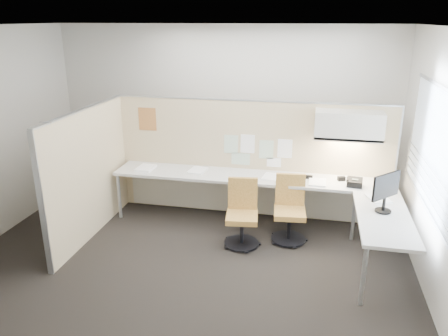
% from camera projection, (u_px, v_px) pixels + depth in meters
% --- Properties ---
extents(floor, '(5.50, 4.50, 0.01)m').
position_uv_depth(floor, '(187.00, 262.00, 5.45)').
color(floor, black).
rests_on(floor, ground).
extents(ceiling, '(5.50, 4.50, 0.01)m').
position_uv_depth(ceiling, '(179.00, 26.00, 4.54)').
color(ceiling, white).
rests_on(ceiling, wall_back).
extents(wall_back, '(5.50, 0.02, 2.80)m').
position_uv_depth(wall_back, '(224.00, 114.00, 7.08)').
color(wall_back, beige).
rests_on(wall_back, ground).
extents(wall_front, '(5.50, 0.02, 2.80)m').
position_uv_depth(wall_front, '(85.00, 252.00, 2.91)').
color(wall_front, beige).
rests_on(wall_front, ground).
extents(wall_right, '(0.02, 4.50, 2.80)m').
position_uv_depth(wall_right, '(441.00, 171.00, 4.46)').
color(wall_right, beige).
rests_on(wall_right, ground).
extents(window_pane, '(0.01, 2.80, 1.30)m').
position_uv_depth(window_pane, '(441.00, 157.00, 4.41)').
color(window_pane, '#A9B9C5').
rests_on(window_pane, wall_right).
extents(partition_back, '(4.10, 0.06, 1.75)m').
position_uv_depth(partition_back, '(251.00, 159.00, 6.54)').
color(partition_back, '#CAB68C').
rests_on(partition_back, floor).
extents(partition_left, '(0.06, 2.20, 1.75)m').
position_uv_depth(partition_left, '(89.00, 174.00, 5.92)').
color(partition_left, '#CAB68C').
rests_on(partition_left, floor).
extents(desk, '(4.00, 2.07, 0.73)m').
position_uv_depth(desk, '(272.00, 190.00, 6.11)').
color(desk, beige).
rests_on(desk, floor).
extents(overhead_bin, '(0.90, 0.36, 0.38)m').
position_uv_depth(overhead_bin, '(349.00, 125.00, 5.87)').
color(overhead_bin, beige).
rests_on(overhead_bin, partition_back).
extents(task_light_strip, '(0.60, 0.06, 0.02)m').
position_uv_depth(task_light_strip, '(347.00, 140.00, 5.94)').
color(task_light_strip, '#FFEABF').
rests_on(task_light_strip, overhead_bin).
extents(pinned_papers, '(1.01, 0.00, 0.47)m').
position_uv_depth(pinned_papers, '(256.00, 150.00, 6.44)').
color(pinned_papers, '#8CBF8C').
rests_on(pinned_papers, partition_back).
extents(poster, '(0.28, 0.00, 0.35)m').
position_uv_depth(poster, '(147.00, 119.00, 6.64)').
color(poster, orange).
rests_on(poster, partition_back).
extents(chair_left, '(0.46, 0.48, 0.88)m').
position_uv_depth(chair_left, '(242.00, 215.00, 5.77)').
color(chair_left, black).
rests_on(chair_left, floor).
extents(chair_right, '(0.47, 0.48, 0.89)m').
position_uv_depth(chair_right, '(290.00, 211.00, 5.89)').
color(chair_right, black).
rests_on(chair_right, floor).
extents(monitor, '(0.33, 0.34, 0.47)m').
position_uv_depth(monitor, '(386.00, 190.00, 5.02)').
color(monitor, black).
rests_on(monitor, desk).
extents(phone, '(0.23, 0.21, 0.12)m').
position_uv_depth(phone, '(354.00, 182.00, 5.87)').
color(phone, black).
rests_on(phone, desk).
extents(stapler, '(0.14, 0.05, 0.05)m').
position_uv_depth(stapler, '(308.00, 177.00, 6.16)').
color(stapler, black).
rests_on(stapler, desk).
extents(tape_dispenser, '(0.11, 0.09, 0.06)m').
position_uv_depth(tape_dispenser, '(341.00, 179.00, 6.08)').
color(tape_dispenser, black).
rests_on(tape_dispenser, desk).
extents(coat_hook, '(0.18, 0.44, 1.33)m').
position_uv_depth(coat_hook, '(43.00, 152.00, 5.00)').
color(coat_hook, silver).
rests_on(coat_hook, partition_left).
extents(paper_stack_0, '(0.25, 0.31, 0.04)m').
position_uv_depth(paper_stack_0, '(146.00, 168.00, 6.53)').
color(paper_stack_0, white).
rests_on(paper_stack_0, desk).
extents(paper_stack_1, '(0.27, 0.33, 0.02)m').
position_uv_depth(paper_stack_1, '(198.00, 170.00, 6.46)').
color(paper_stack_1, white).
rests_on(paper_stack_1, desk).
extents(paper_stack_2, '(0.27, 0.33, 0.01)m').
position_uv_depth(paper_stack_2, '(271.00, 177.00, 6.21)').
color(paper_stack_2, white).
rests_on(paper_stack_2, desk).
extents(paper_stack_3, '(0.23, 0.30, 0.02)m').
position_uv_depth(paper_stack_3, '(317.00, 182.00, 6.00)').
color(paper_stack_3, white).
rests_on(paper_stack_3, desk).
extents(paper_stack_4, '(0.32, 0.36, 0.02)m').
position_uv_depth(paper_stack_4, '(378.00, 199.00, 5.46)').
color(paper_stack_4, white).
rests_on(paper_stack_4, desk).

